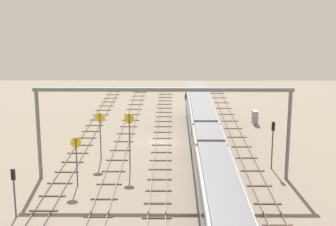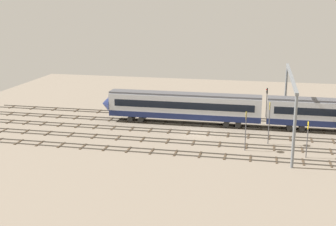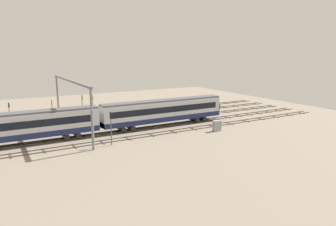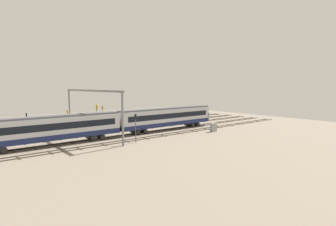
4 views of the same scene
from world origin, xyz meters
TOP-DOWN VIEW (x-y plane):
  - ground_plane at (0.00, 0.00)m, footprint 92.02×92.02m
  - track_near_foreground at (-0.00, -9.45)m, footprint 76.02×2.40m
  - track_with_train at (-0.00, -4.73)m, footprint 76.02×2.40m
  - track_middle at (0.00, 0.00)m, footprint 76.02×2.40m
  - track_second_far at (0.00, 4.73)m, footprint 76.02×2.40m
  - track_far_background at (0.00, 9.45)m, footprint 76.02×2.40m
  - train at (-8.81, -4.73)m, footprint 50.40×3.24m
  - overhead_gantry at (-12.79, -0.39)m, footprint 0.40×24.60m
  - speed_sign_near_foreground at (-7.08, 6.50)m, footprint 0.14×1.01m
  - speed_sign_mid_trackside at (-10.06, 3.09)m, footprint 0.14×1.02m
  - speed_sign_far_trackside at (-14.69, 7.68)m, footprint 0.14×1.00m
  - signal_light_trackside_approach at (-9.76, -11.51)m, footprint 0.31×0.32m
  - relay_cabinet at (9.13, -12.77)m, footprint 1.51×0.69m

SIDE VIEW (x-z plane):
  - ground_plane at x=0.00m, z-range 0.00..0.00m
  - track_middle at x=0.00m, z-range -0.02..0.14m
  - track_with_train at x=0.00m, z-range -0.02..0.14m
  - track_far_background at x=0.00m, z-range -0.02..0.14m
  - track_second_far at x=0.00m, z-range -0.01..0.15m
  - track_near_foreground at x=0.00m, z-range -0.01..0.15m
  - relay_cabinet at x=9.13m, z-range 0.00..1.86m
  - train at x=-8.81m, z-range 0.26..5.06m
  - speed_sign_far_trackside at x=-14.69m, z-range 0.78..5.47m
  - signal_light_trackside_approach at x=-9.76m, z-range 0.74..5.73m
  - speed_sign_near_foreground at x=-7.08m, z-range 0.85..6.11m
  - speed_sign_mid_trackside at x=-10.06m, z-range 0.92..6.79m
  - overhead_gantry at x=-12.79m, z-range 2.56..11.58m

